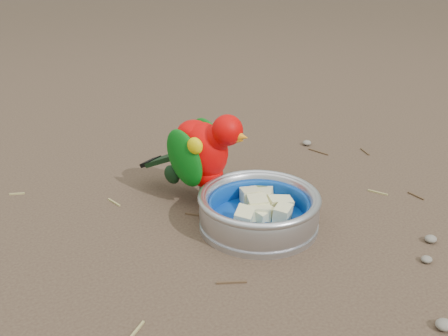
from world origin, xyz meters
TOP-DOWN VIEW (x-y plane):
  - ground at (0.00, 0.00)m, footprint 60.00×60.00m
  - food_bowl at (0.03, 0.07)m, footprint 0.20×0.20m
  - bowl_wall at (0.03, 0.07)m, footprint 0.20×0.20m
  - fruit_wedges at (0.03, 0.07)m, footprint 0.12×0.12m
  - lory_parrot at (-0.00, 0.20)m, footprint 0.18×0.23m
  - ground_debris at (0.03, 0.04)m, footprint 0.90×0.80m

SIDE VIEW (x-z plane):
  - ground at x=0.00m, z-range 0.00..0.00m
  - ground_debris at x=0.03m, z-range 0.00..0.01m
  - food_bowl at x=0.03m, z-range 0.00..0.02m
  - fruit_wedges at x=0.03m, z-range 0.02..0.05m
  - bowl_wall at x=0.03m, z-range 0.02..0.06m
  - lory_parrot at x=0.00m, z-range 0.00..0.17m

